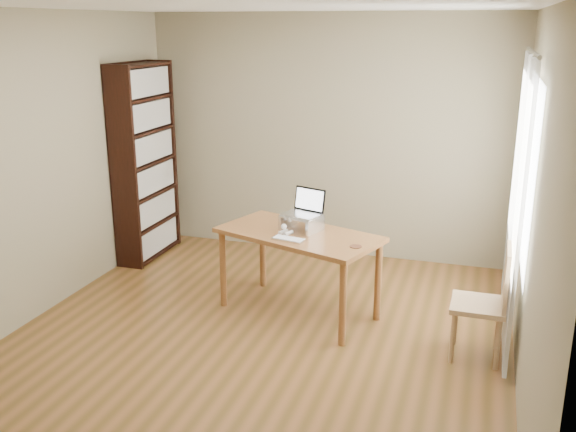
# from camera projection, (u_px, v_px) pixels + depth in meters

# --- Properties ---
(room) EXTENTS (4.04, 4.54, 2.64)m
(room) POSITION_uv_depth(u_px,v_px,m) (259.00, 185.00, 4.86)
(room) COLOR brown
(room) RESTS_ON ground
(bookshelf) EXTENTS (0.30, 0.90, 2.10)m
(bookshelf) POSITION_uv_depth(u_px,v_px,m) (145.00, 162.00, 6.88)
(bookshelf) COLOR black
(bookshelf) RESTS_ON ground
(curtains) EXTENTS (0.03, 1.90, 2.25)m
(curtains) POSITION_uv_depth(u_px,v_px,m) (517.00, 196.00, 5.07)
(curtains) COLOR silver
(curtains) RESTS_ON ground
(desk) EXTENTS (1.54, 1.11, 0.75)m
(desk) POSITION_uv_depth(u_px,v_px,m) (299.00, 243.00, 5.55)
(desk) COLOR brown
(desk) RESTS_ON ground
(laptop_stand) EXTENTS (0.32, 0.25, 0.13)m
(laptop_stand) POSITION_uv_depth(u_px,v_px,m) (301.00, 221.00, 5.57)
(laptop_stand) COLOR silver
(laptop_stand) RESTS_ON desk
(laptop) EXTENTS (0.36, 0.35, 0.22)m
(laptop) POSITION_uv_depth(u_px,v_px,m) (303.00, 208.00, 5.59)
(laptop) COLOR silver
(laptop) RESTS_ON laptop_stand
(keyboard) EXTENTS (0.29, 0.17, 0.02)m
(keyboard) POSITION_uv_depth(u_px,v_px,m) (289.00, 239.00, 5.33)
(keyboard) COLOR silver
(keyboard) RESTS_ON desk
(coaster) EXTENTS (0.10, 0.10, 0.01)m
(coaster) POSITION_uv_depth(u_px,v_px,m) (356.00, 246.00, 5.17)
(coaster) COLOR brown
(coaster) RESTS_ON desk
(cat) EXTENTS (0.26, 0.49, 0.16)m
(cat) POSITION_uv_depth(u_px,v_px,m) (299.00, 221.00, 5.62)
(cat) COLOR #473F38
(cat) RESTS_ON desk
(chair) EXTENTS (0.41, 0.41, 0.91)m
(chair) POSITION_uv_depth(u_px,v_px,m) (489.00, 299.00, 4.82)
(chair) COLOR tan
(chair) RESTS_ON ground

